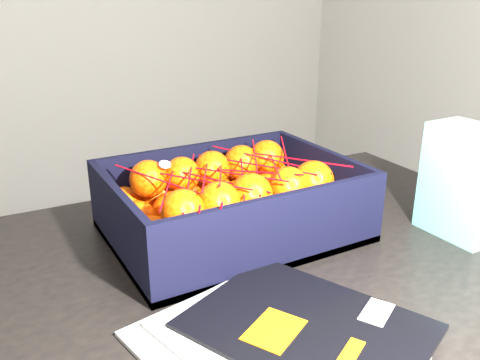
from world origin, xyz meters
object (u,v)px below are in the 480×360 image
magazine_stack (281,340)px  retail_carton (465,182)px  produce_crate (232,213)px  table (235,331)px

magazine_stack → retail_carton: retail_carton is taller
produce_crate → retail_carton: 0.41m
table → retail_carton: bearing=-8.9°
produce_crate → retail_carton: bearing=-29.2°
magazine_stack → produce_crate: 0.32m
table → retail_carton: 0.47m
table → produce_crate: bearing=63.0°
table → retail_carton: (0.42, -0.07, 0.20)m
produce_crate → retail_carton: retail_carton is taller
magazine_stack → retail_carton: size_ratio=1.86×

